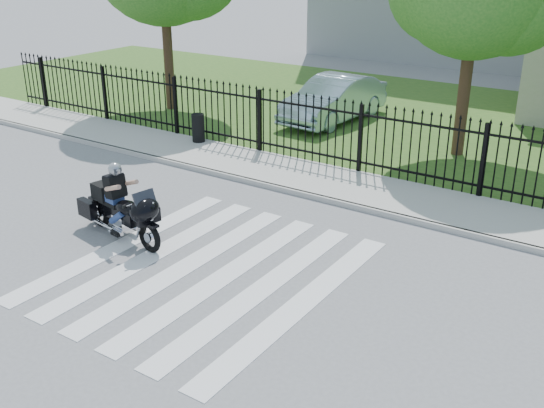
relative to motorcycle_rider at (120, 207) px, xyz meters
The scene contains 9 objects.
ground 2.38m from the motorcycle_rider, ahead, with size 120.00×120.00×0.00m, color slate.
crosswalk 2.37m from the motorcycle_rider, ahead, with size 5.00×5.50×0.01m, color silver, non-canonical shape.
sidewalk 5.36m from the motorcycle_rider, 64.65° to the left, with size 40.00×2.00×0.12m, color #ADAAA3.
curb 4.48m from the motorcycle_rider, 59.12° to the left, with size 40.00×0.12×0.12m, color #ADAAA3.
grass_strip 12.05m from the motorcycle_rider, 79.07° to the left, with size 40.00×12.00×0.02m, color #2D561D.
iron_fence 6.25m from the motorcycle_rider, 68.58° to the left, with size 26.00×0.04×1.80m.
motorcycle_rider is the anchor object (origin of this frame).
parked_car 9.99m from the motorcycle_rider, 94.07° to the left, with size 1.51×4.32×1.42m, color #9CB6C5.
litter_bin 6.11m from the motorcycle_rider, 115.57° to the left, with size 0.36×0.36×0.80m, color black.
Camera 1 is at (6.53, -7.64, 5.44)m, focal length 42.00 mm.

